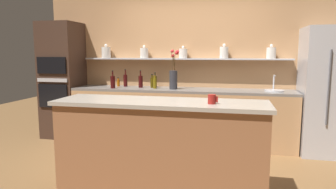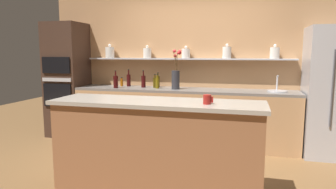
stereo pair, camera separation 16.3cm
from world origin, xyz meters
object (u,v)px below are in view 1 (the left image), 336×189
(bottle_sauce_4, at_px, (118,83))
(coffee_mug, at_px, (212,99))
(bottle_wine_2, at_px, (141,81))
(bottle_oil_5, at_px, (155,83))
(sink_fixture, at_px, (274,90))
(flower_vase, at_px, (174,77))
(bottle_oil_0, at_px, (152,82))
(bottle_oil_3, at_px, (155,81))
(bottle_wine_1, at_px, (125,80))
(bottle_wine_6, at_px, (113,82))
(refrigerator, at_px, (333,92))
(oven_tower, at_px, (63,80))

(bottle_sauce_4, distance_m, coffee_mug, 2.77)
(bottle_wine_2, distance_m, bottle_oil_5, 0.29)
(sink_fixture, height_order, bottle_sauce_4, sink_fixture)
(flower_vase, distance_m, bottle_oil_0, 0.43)
(bottle_sauce_4, bearing_deg, bottle_oil_3, 3.95)
(bottle_oil_0, relative_size, bottle_sauce_4, 1.45)
(bottle_oil_0, relative_size, bottle_oil_5, 0.98)
(bottle_wine_1, bearing_deg, bottle_wine_2, -17.76)
(flower_vase, bearing_deg, bottle_wine_6, -174.24)
(bottle_oil_5, bearing_deg, bottle_wine_2, 162.53)
(bottle_wine_6, bearing_deg, bottle_wine_2, 27.56)
(refrigerator, relative_size, bottle_oil_5, 7.94)
(flower_vase, bearing_deg, bottle_oil_0, 162.18)
(refrigerator, distance_m, flower_vase, 2.39)
(bottle_oil_0, bearing_deg, bottle_sauce_4, 173.54)
(refrigerator, height_order, bottle_oil_5, refrigerator)
(bottle_wine_2, relative_size, bottle_sauce_4, 1.85)
(flower_vase, xyz_separation_m, bottle_oil_0, (-0.40, 0.13, -0.11))
(bottle_oil_0, relative_size, coffee_mug, 2.39)
(bottle_oil_0, xyz_separation_m, bottle_sauce_4, (-0.64, 0.07, -0.03))
(bottle_oil_3, height_order, bottle_sauce_4, bottle_oil_3)
(bottle_sauce_4, bearing_deg, bottle_wine_6, -85.41)
(bottle_oil_0, height_order, bottle_wine_2, bottle_wine_2)
(flower_vase, xyz_separation_m, bottle_oil_3, (-0.38, 0.25, -0.11))
(flower_vase, distance_m, sink_fixture, 1.59)
(oven_tower, bearing_deg, sink_fixture, 0.20)
(flower_vase, distance_m, bottle_wine_1, 0.94)
(sink_fixture, distance_m, bottle_oil_5, 1.90)
(refrigerator, relative_size, sink_fixture, 6.43)
(flower_vase, bearing_deg, bottle_wine_1, 166.73)
(bottle_wine_1, bearing_deg, bottle_oil_5, -17.62)
(refrigerator, bearing_deg, bottle_oil_5, -179.97)
(coffee_mug, bearing_deg, bottle_sauce_4, 130.65)
(sink_fixture, bearing_deg, bottle_oil_3, 175.09)
(bottle_wine_1, bearing_deg, sink_fixture, -3.14)
(refrigerator, distance_m, bottle_oil_5, 2.71)
(refrigerator, bearing_deg, oven_tower, 179.53)
(refrigerator, xyz_separation_m, oven_tower, (-4.44, 0.04, 0.08))
(bottle_wine_2, bearing_deg, bottle_wine_1, 162.24)
(refrigerator, xyz_separation_m, coffee_mug, (-1.63, -1.93, 0.12))
(flower_vase, bearing_deg, refrigerator, 0.71)
(refrigerator, xyz_separation_m, bottle_wine_1, (-3.30, 0.19, 0.09))
(bottle_oil_3, distance_m, bottle_wine_6, 0.73)
(refrigerator, bearing_deg, bottle_wine_2, 178.37)
(bottle_oil_3, xyz_separation_m, bottle_sauce_4, (-0.66, -0.05, -0.03))
(bottle_wine_1, xyz_separation_m, bottle_oil_5, (0.59, -0.19, -0.02))
(oven_tower, bearing_deg, refrigerator, -0.47)
(oven_tower, bearing_deg, bottle_oil_3, 6.15)
(refrigerator, height_order, sink_fixture, refrigerator)
(sink_fixture, relative_size, bottle_wine_6, 0.98)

